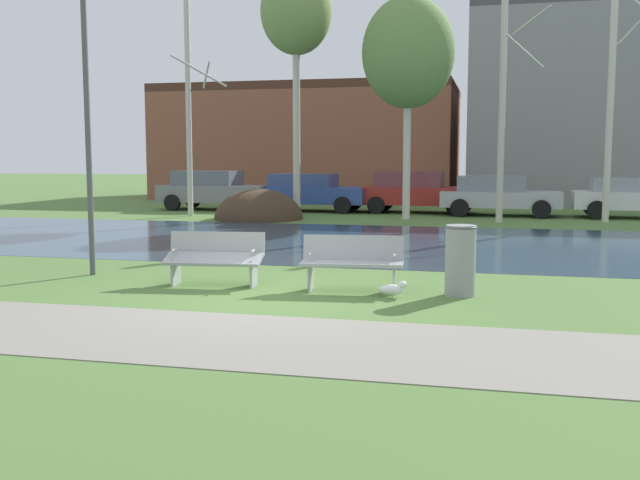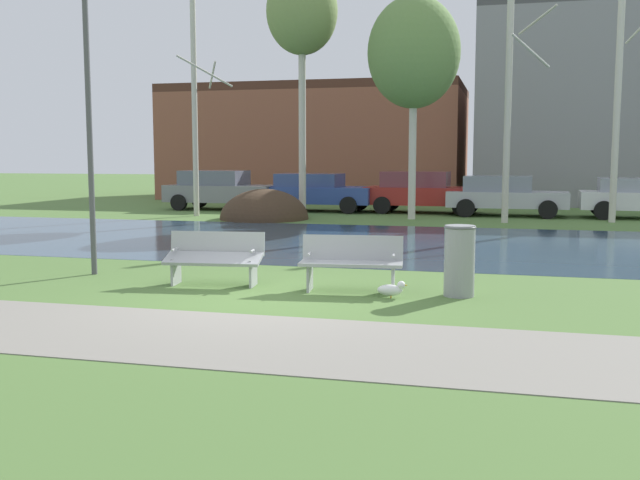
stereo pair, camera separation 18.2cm
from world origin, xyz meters
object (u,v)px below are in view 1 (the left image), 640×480
seagull (393,289)px  trash_bin (460,259)px  parked_hatch_third_red (416,191)px  parked_wagon_fourth_silver (498,195)px  bench_right (352,262)px  parked_suv_fifth_white (636,197)px  parked_van_nearest_grey (214,189)px  parked_sedan_second_blue (310,191)px  bench_left (215,257)px  streetlamp (86,75)px

seagull → trash_bin: bearing=23.7°
parked_hatch_third_red → parked_wagon_fourth_silver: (3.01, -0.72, -0.06)m
bench_right → parked_suv_fifth_white: size_ratio=0.38×
bench_right → parked_wagon_fourth_silver: parked_wagon_fourth_silver is taller
trash_bin → parked_hatch_third_red: 16.57m
trash_bin → parked_van_nearest_grey: bearing=123.1°
parked_suv_fifth_white → trash_bin: bearing=-108.3°
bench_right → parked_sedan_second_blue: (-4.85, 16.22, 0.30)m
bench_right → parked_van_nearest_grey: (-8.78, 16.07, 0.34)m
bench_left → bench_right: bearing=0.0°
parked_van_nearest_grey → parked_hatch_third_red: (8.00, 0.34, -0.00)m
streetlamp → seagull: bearing=-9.0°
bench_right → parked_van_nearest_grey: size_ratio=0.37×
parked_hatch_third_red → seagull: bearing=-85.0°
bench_right → parked_suv_fifth_white: 17.10m
seagull → parked_van_nearest_grey: (-9.48, 16.47, 0.68)m
streetlamp → parked_hatch_third_red: 16.66m
seagull → parked_suv_fifth_white: 17.21m
seagull → parked_wagon_fourth_silver: parked_wagon_fourth_silver is taller
bench_left → trash_bin: size_ratio=1.53×
bench_left → bench_right: size_ratio=1.00×
streetlamp → parked_wagon_fourth_silver: (7.07, 15.21, -2.77)m
bench_left → parked_hatch_third_red: (1.53, 16.41, 0.34)m
bench_right → trash_bin: bearing=0.9°
parked_sedan_second_blue → parked_suv_fifth_white: parked_sedan_second_blue is taller
parked_hatch_third_red → streetlamp: bearing=-104.3°
bench_left → parked_van_nearest_grey: bearing=111.9°
bench_right → parked_suv_fifth_white: (6.83, 15.67, 0.27)m
parked_wagon_fourth_silver → seagull: bearing=-95.4°
trash_bin → streetlamp: (-6.51, 0.45, 2.97)m
trash_bin → parked_wagon_fourth_silver: 15.68m
trash_bin → seagull: size_ratio=2.35×
parked_sedan_second_blue → parked_wagon_fourth_silver: parked_sedan_second_blue is taller
bench_right → parked_hatch_third_red: (-0.78, 16.41, 0.34)m
bench_left → parked_sedan_second_blue: (-2.55, 16.22, 0.30)m
trash_bin → parked_hatch_third_red: (-2.44, 16.38, 0.25)m
parked_van_nearest_grey → parked_suv_fifth_white: bearing=-1.5°
parked_hatch_third_red → bench_right: bearing=-87.3°
bench_left → bench_right: (2.30, 0.00, 0.00)m
seagull → parked_wagon_fourth_silver: 16.18m
streetlamp → parked_suv_fifth_white: size_ratio=1.21×
bench_left → parked_hatch_third_red: bearing=84.7°
bench_left → parked_van_nearest_grey: parked_van_nearest_grey is taller
streetlamp → bench_left: bearing=-10.7°
seagull → parked_van_nearest_grey: 19.01m
parked_hatch_third_red → parked_sedan_second_blue: bearing=-177.4°
bench_left → parked_sedan_second_blue: size_ratio=0.38×
streetlamp → parked_hatch_third_red: streetlamp is taller
parked_sedan_second_blue → parked_suv_fifth_white: bearing=-2.7°
bench_right → parked_van_nearest_grey: bearing=118.6°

